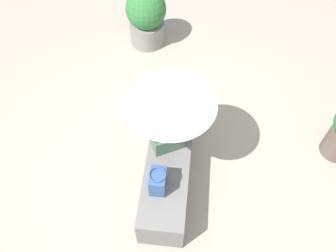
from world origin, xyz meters
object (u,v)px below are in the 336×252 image
(person_seated, at_px, (166,123))
(handbag_black, at_px, (158,181))
(parasol, at_px, (171,96))
(planter_near, at_px, (146,17))
(tote_bag_canvas, at_px, (176,98))

(person_seated, distance_m, handbag_black, 0.61)
(parasol, bearing_deg, planter_near, 15.04)
(person_seated, xyz_separation_m, tote_bag_canvas, (0.55, -0.06, -0.23))
(parasol, height_order, handbag_black, parasol)
(parasol, height_order, planter_near, parasol)
(planter_near, bearing_deg, parasol, -164.96)
(person_seated, bearing_deg, tote_bag_canvas, -6.14)
(handbag_black, bearing_deg, planter_near, 10.97)
(parasol, relative_size, planter_near, 1.07)
(person_seated, height_order, planter_near, person_seated)
(planter_near, bearing_deg, tote_bag_canvas, -159.94)
(parasol, xyz_separation_m, handbag_black, (-0.53, 0.07, -0.73))
(person_seated, relative_size, tote_bag_canvas, 2.69)
(tote_bag_canvas, bearing_deg, person_seated, 173.86)
(parasol, xyz_separation_m, tote_bag_canvas, (0.58, -0.01, -0.70))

